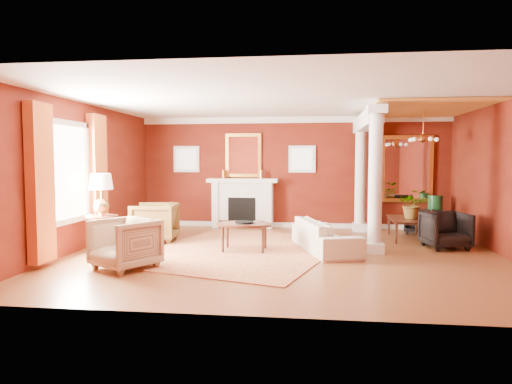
# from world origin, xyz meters

# --- Properties ---
(ground) EXTENTS (8.00, 8.00, 0.00)m
(ground) POSITION_xyz_m (0.00, 0.00, 0.00)
(ground) COLOR brown
(ground) RESTS_ON ground
(room_shell) EXTENTS (8.04, 7.04, 2.92)m
(room_shell) POSITION_xyz_m (0.00, 0.00, 2.02)
(room_shell) COLOR #601C0D
(room_shell) RESTS_ON ground
(fireplace) EXTENTS (1.85, 0.42, 1.29)m
(fireplace) POSITION_xyz_m (-1.30, 3.32, 0.65)
(fireplace) COLOR white
(fireplace) RESTS_ON ground
(overmantel_mirror) EXTENTS (0.95, 0.07, 1.15)m
(overmantel_mirror) POSITION_xyz_m (-1.30, 3.45, 1.90)
(overmantel_mirror) COLOR gold
(overmantel_mirror) RESTS_ON fireplace
(flank_window_left) EXTENTS (0.70, 0.07, 0.70)m
(flank_window_left) POSITION_xyz_m (-2.85, 3.46, 1.80)
(flank_window_left) COLOR white
(flank_window_left) RESTS_ON room_shell
(flank_window_right) EXTENTS (0.70, 0.07, 0.70)m
(flank_window_right) POSITION_xyz_m (0.25, 3.46, 1.80)
(flank_window_right) COLOR white
(flank_window_right) RESTS_ON room_shell
(left_window) EXTENTS (0.21, 2.55, 2.60)m
(left_window) POSITION_xyz_m (-3.89, -0.60, 1.42)
(left_window) COLOR white
(left_window) RESTS_ON room_shell
(column_front) EXTENTS (0.36, 0.36, 2.80)m
(column_front) POSITION_xyz_m (1.70, 0.30, 1.43)
(column_front) COLOR white
(column_front) RESTS_ON ground
(column_back) EXTENTS (0.36, 0.36, 2.80)m
(column_back) POSITION_xyz_m (1.70, 3.00, 1.43)
(column_back) COLOR white
(column_back) RESTS_ON ground
(header_beam) EXTENTS (0.30, 3.20, 0.32)m
(header_beam) POSITION_xyz_m (1.70, 1.90, 2.62)
(header_beam) COLOR white
(header_beam) RESTS_ON column_front
(amber_ceiling) EXTENTS (2.30, 3.40, 0.04)m
(amber_ceiling) POSITION_xyz_m (2.85, 1.75, 2.87)
(amber_ceiling) COLOR gold
(amber_ceiling) RESTS_ON room_shell
(dining_mirror) EXTENTS (1.30, 0.07, 1.70)m
(dining_mirror) POSITION_xyz_m (2.90, 3.45, 1.55)
(dining_mirror) COLOR gold
(dining_mirror) RESTS_ON room_shell
(chandelier) EXTENTS (0.60, 0.62, 0.75)m
(chandelier) POSITION_xyz_m (2.90, 1.80, 2.25)
(chandelier) COLOR #BB7C3A
(chandelier) RESTS_ON room_shell
(crown_trim) EXTENTS (8.00, 0.08, 0.16)m
(crown_trim) POSITION_xyz_m (0.00, 3.46, 2.82)
(crown_trim) COLOR white
(crown_trim) RESTS_ON room_shell
(base_trim) EXTENTS (8.00, 0.08, 0.12)m
(base_trim) POSITION_xyz_m (0.00, 3.46, 0.06)
(base_trim) COLOR white
(base_trim) RESTS_ON ground
(rug) EXTENTS (4.51, 5.25, 0.02)m
(rug) POSITION_xyz_m (-0.82, 0.30, 0.01)
(rug) COLOR maroon
(rug) RESTS_ON ground
(sofa) EXTENTS (1.19, 2.16, 0.81)m
(sofa) POSITION_xyz_m (0.78, 0.39, 0.40)
(sofa) COLOR #F0E2CA
(sofa) RESTS_ON ground
(armchair_leopard) EXTENTS (0.94, 0.99, 0.93)m
(armchair_leopard) POSITION_xyz_m (-2.89, 0.99, 0.47)
(armchair_leopard) COLOR black
(armchair_leopard) RESTS_ON ground
(armchair_stripe) EXTENTS (1.19, 1.17, 0.91)m
(armchair_stripe) POSITION_xyz_m (-2.51, -1.50, 0.45)
(armchair_stripe) COLOR tan
(armchair_stripe) RESTS_ON ground
(coffee_table) EXTENTS (1.09, 1.09, 0.55)m
(coffee_table) POSITION_xyz_m (-0.79, 0.18, 0.50)
(coffee_table) COLOR #32190E
(coffee_table) RESTS_ON ground
(coffee_book) EXTENTS (0.17, 0.06, 0.23)m
(coffee_book) POSITION_xyz_m (-0.76, 0.25, 0.67)
(coffee_book) COLOR #32190E
(coffee_book) RESTS_ON coffee_table
(side_table) EXTENTS (0.61, 0.61, 1.52)m
(side_table) POSITION_xyz_m (-3.50, -0.24, 1.02)
(side_table) COLOR #32190E
(side_table) RESTS_ON ground
(dining_table) EXTENTS (0.53, 1.38, 0.76)m
(dining_table) POSITION_xyz_m (2.65, 1.90, 0.38)
(dining_table) COLOR #32190E
(dining_table) RESTS_ON ground
(dining_chair_near) EXTENTS (0.92, 0.88, 0.81)m
(dining_chair_near) POSITION_xyz_m (3.18, 0.93, 0.41)
(dining_chair_near) COLOR black
(dining_chair_near) RESTS_ON ground
(dining_chair_far) EXTENTS (0.79, 0.75, 0.68)m
(dining_chair_far) POSITION_xyz_m (3.09, 2.82, 0.34)
(dining_chair_far) COLOR black
(dining_chair_far) RESTS_ON ground
(green_urn) EXTENTS (0.39, 0.39, 0.93)m
(green_urn) POSITION_xyz_m (3.50, 2.99, 0.36)
(green_urn) COLOR #143F1C
(green_urn) RESTS_ON ground
(potted_plant) EXTENTS (0.61, 0.67, 0.50)m
(potted_plant) POSITION_xyz_m (2.73, 1.87, 1.01)
(potted_plant) COLOR #26591E
(potted_plant) RESTS_ON dining_table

